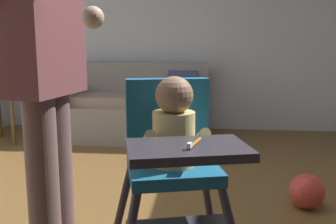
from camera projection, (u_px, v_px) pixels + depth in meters
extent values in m
cube|color=silver|center=(167.00, 27.00, 4.82)|extent=(5.08, 0.06, 2.58)
cube|color=gray|center=(136.00, 121.00, 4.47)|extent=(1.67, 0.84, 0.40)
cube|color=gray|center=(140.00, 81.00, 4.72)|extent=(1.67, 0.22, 0.46)
cube|color=gray|center=(73.00, 94.00, 4.49)|extent=(0.20, 0.84, 0.20)
cube|color=gray|center=(200.00, 96.00, 4.35)|extent=(0.20, 0.84, 0.20)
cube|color=gray|center=(105.00, 99.00, 4.41)|extent=(0.63, 0.60, 0.11)
cube|color=gray|center=(165.00, 100.00, 4.34)|extent=(0.63, 0.60, 0.11)
cube|color=#3D4C75|center=(183.00, 85.00, 4.55)|extent=(0.34, 0.11, 0.34)
cylinder|color=#36323B|center=(119.00, 218.00, 1.82)|extent=(0.19, 0.13, 0.56)
cylinder|color=#36323B|center=(209.00, 211.00, 1.89)|extent=(0.13, 0.19, 0.56)
cube|color=#1C6694|center=(173.00, 169.00, 1.58)|extent=(0.44, 0.44, 0.05)
cube|color=#1C6694|center=(167.00, 117.00, 1.70)|extent=(0.37, 0.16, 0.34)
cube|color=#36323B|center=(188.00, 150.00, 1.27)|extent=(0.45, 0.35, 0.03)
cylinder|color=#DECA7F|center=(174.00, 139.00, 1.54)|extent=(0.21, 0.21, 0.22)
sphere|color=#997051|center=(174.00, 95.00, 1.50)|extent=(0.15, 0.15, 0.15)
cylinder|color=#DECA7F|center=(149.00, 140.00, 1.48)|extent=(0.08, 0.15, 0.10)
cylinder|color=#DECA7F|center=(202.00, 137.00, 1.52)|extent=(0.08, 0.15, 0.10)
cylinder|color=#C67A23|center=(195.00, 143.00, 1.27)|extent=(0.04, 0.13, 0.01)
cube|color=white|center=(190.00, 145.00, 1.22)|extent=(0.02, 0.03, 0.02)
cylinder|color=#745755|center=(44.00, 193.00, 1.70)|extent=(0.14, 0.14, 0.87)
cylinder|color=#745755|center=(58.00, 184.00, 1.82)|extent=(0.14, 0.14, 0.87)
cube|color=brown|center=(42.00, 23.00, 1.63)|extent=(0.26, 0.43, 0.61)
sphere|color=beige|center=(93.00, 17.00, 1.37)|extent=(0.08, 0.08, 0.08)
cylinder|color=brown|center=(70.00, 25.00, 1.86)|extent=(0.07, 0.07, 0.55)
sphere|color=orange|center=(163.00, 164.00, 3.28)|extent=(0.14, 0.14, 0.14)
sphere|color=#D13D33|center=(307.00, 191.00, 2.56)|extent=(0.23, 0.23, 0.23)
cube|color=brown|center=(4.00, 96.00, 4.28)|extent=(0.40, 0.40, 0.02)
cylinder|color=brown|center=(13.00, 122.00, 4.14)|extent=(0.04, 0.04, 0.50)
cylinder|color=brown|center=(27.00, 116.00, 4.47)|extent=(0.04, 0.04, 0.50)
cylinder|color=#284CB7|center=(3.00, 91.00, 4.27)|extent=(0.07, 0.07, 0.10)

